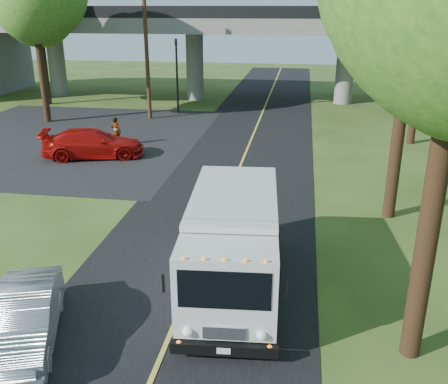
% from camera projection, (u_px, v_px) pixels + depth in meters
% --- Properties ---
extents(ground, '(120.00, 120.00, 0.00)m').
position_uv_depth(ground, '(161.00, 356.00, 11.14)').
color(ground, '#314518').
rests_on(ground, ground).
extents(road, '(7.00, 90.00, 0.02)m').
position_uv_depth(road, '(228.00, 197.00, 20.38)').
color(road, black).
rests_on(road, ground).
extents(parking_lot, '(16.00, 18.00, 0.01)m').
position_uv_depth(parking_lot, '(63.00, 138.00, 29.37)').
color(parking_lot, black).
rests_on(parking_lot, ground).
extents(lane_line, '(0.12, 90.00, 0.01)m').
position_uv_depth(lane_line, '(228.00, 196.00, 20.38)').
color(lane_line, gold).
rests_on(lane_line, road).
extents(overpass, '(54.00, 10.00, 7.30)m').
position_uv_depth(overpass, '(269.00, 43.00, 39.13)').
color(overpass, slate).
rests_on(overpass, ground).
extents(traffic_signal, '(0.18, 0.22, 5.20)m').
position_uv_depth(traffic_signal, '(177.00, 68.00, 34.93)').
color(traffic_signal, black).
rests_on(traffic_signal, ground).
extents(utility_pole, '(1.60, 0.26, 9.00)m').
position_uv_depth(utility_pole, '(147.00, 50.00, 32.80)').
color(utility_pole, '#472D19').
rests_on(utility_pole, ground).
extents(tree_left_far, '(5.26, 5.16, 9.89)m').
position_uv_depth(tree_left_far, '(38.00, 4.00, 36.69)').
color(tree_left_far, '#382314').
rests_on(tree_left_far, ground).
extents(step_van, '(2.78, 6.43, 2.63)m').
position_uv_depth(step_van, '(233.00, 242.00, 13.29)').
color(step_van, silver).
rests_on(step_van, ground).
extents(red_sedan, '(5.46, 3.42, 1.48)m').
position_uv_depth(red_sedan, '(93.00, 143.00, 25.47)').
color(red_sedan, '#A80D0A').
rests_on(red_sedan, ground).
extents(silver_sedan, '(2.63, 4.13, 1.29)m').
position_uv_depth(silver_sedan, '(24.00, 319.00, 11.38)').
color(silver_sedan, '#919599').
rests_on(silver_sedan, ground).
extents(pedestrian, '(0.65, 0.49, 1.61)m').
position_uv_depth(pedestrian, '(116.00, 132.00, 27.53)').
color(pedestrian, gray).
rests_on(pedestrian, ground).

